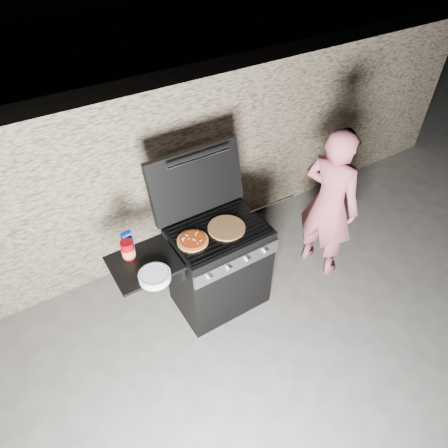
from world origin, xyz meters
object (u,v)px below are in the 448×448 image
gas_grill (195,278)px  person (329,204)px  sauce_jar (128,249)px  pizza_topped (193,240)px

gas_grill → person: 1.42m
gas_grill → person: bearing=-5.6°
gas_grill → person: size_ratio=0.85×
gas_grill → person: (1.38, -0.14, 0.34)m
gas_grill → sauce_jar: bearing=167.1°
sauce_jar → person: person is taller
gas_grill → pizza_topped: bearing=-88.4°
pizza_topped → gas_grill: bearing=91.6°
pizza_topped → person: person is taller
gas_grill → person: person is taller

